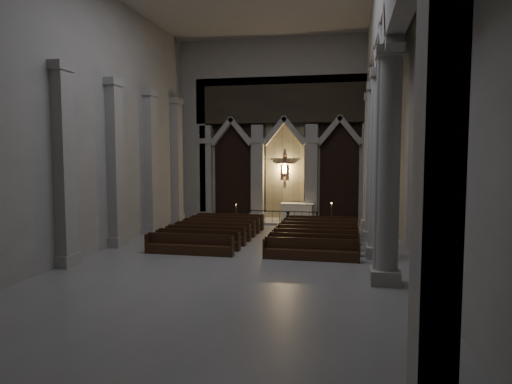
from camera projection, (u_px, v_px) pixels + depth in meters
room at (246, 77)px, 18.68m from camera, size 24.00×24.10×12.00m
sanctuary_wall at (285, 121)px, 30.03m from camera, size 14.00×0.77×12.00m
right_arcade at (382, 73)px, 18.86m from camera, size 1.00×24.00×12.00m
left_pilasters at (135, 165)px, 23.76m from camera, size 0.60×13.00×8.03m
sanctuary_step at (282, 222)px, 29.66m from camera, size 8.50×2.60×0.15m
altar at (297, 211)px, 29.92m from camera, size 2.16×0.86×1.09m
altar_rail at (280, 216)px, 28.55m from camera, size 4.76×0.09×0.93m
candle_stand_left at (236, 219)px, 29.16m from camera, size 0.21×0.21×1.26m
candle_stand_right at (331, 221)px, 27.64m from camera, size 0.26×0.26×1.54m
pews at (263, 236)px, 23.21m from camera, size 9.47×7.50×0.91m
worshipper at (288, 221)px, 26.38m from camera, size 0.47×0.36×1.17m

